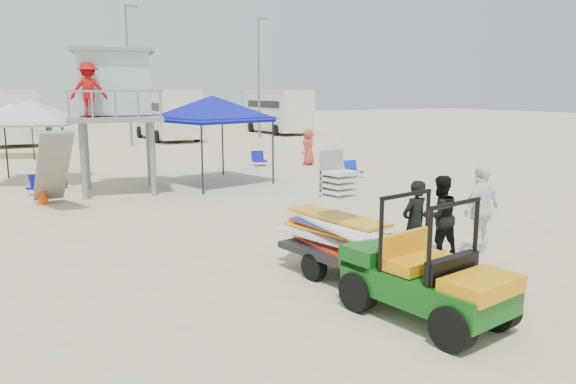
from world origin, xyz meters
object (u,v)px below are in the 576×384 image
utility_cart (427,265)px  lifeguard_tower (111,89)px  surf_trailer (336,228)px  canopy_blue (212,100)px  man_left (414,224)px

utility_cart → lifeguard_tower: bearing=97.8°
surf_trailer → utility_cart: bearing=-90.1°
canopy_blue → utility_cart: bearing=-97.3°
surf_trailer → lifeguard_tower: lifeguard_tower is taller
surf_trailer → man_left: (1.52, -0.30, -0.02)m
lifeguard_tower → canopy_blue: size_ratio=1.17×
lifeguard_tower → canopy_blue: 3.36m
utility_cart → man_left: bearing=53.2°
man_left → lifeguard_tower: bearing=-81.4°
surf_trailer → man_left: bearing=-11.2°
man_left → canopy_blue: canopy_blue is taller
man_left → canopy_blue: bearing=-99.0°
utility_cart → man_left: utility_cart is taller
man_left → lifeguard_tower: lifeguard_tower is taller
utility_cart → surf_trailer: (0.00, 2.33, 0.01)m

